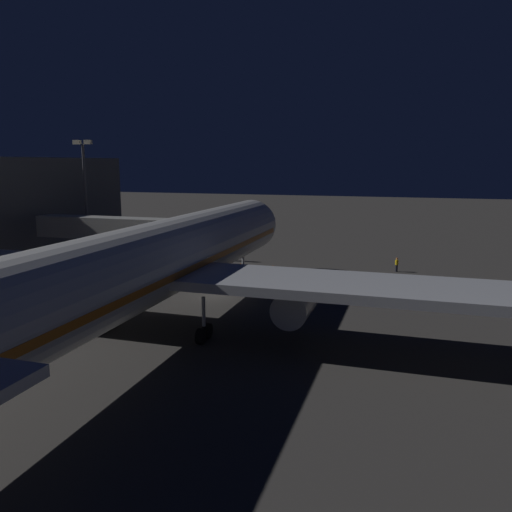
{
  "coord_description": "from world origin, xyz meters",
  "views": [
    {
      "loc": [
        -18.94,
        46.86,
        13.48
      ],
      "look_at": [
        -3.0,
        -4.73,
        3.5
      ],
      "focal_mm": 35.66,
      "sensor_mm": 36.0,
      "label": 1
    }
  ],
  "objects_px": {
    "apron_floodlight_mast": "(85,190)",
    "traffic_cone_nose_starboard": "(241,265)",
    "traffic_cone_nose_port": "(273,267)",
    "airliner_at_gate": "(149,265)",
    "jet_bridge": "(134,229)",
    "ground_crew_by_tug": "(397,264)"
  },
  "relations": [
    {
      "from": "airliner_at_gate",
      "to": "jet_bridge",
      "type": "height_order",
      "value": "airliner_at_gate"
    },
    {
      "from": "jet_bridge",
      "to": "ground_crew_by_tug",
      "type": "distance_m",
      "value": 32.34
    },
    {
      "from": "apron_floodlight_mast",
      "to": "traffic_cone_nose_port",
      "type": "height_order",
      "value": "apron_floodlight_mast"
    },
    {
      "from": "jet_bridge",
      "to": "apron_floodlight_mast",
      "type": "relative_size",
      "value": 1.32
    },
    {
      "from": "ground_crew_by_tug",
      "to": "traffic_cone_nose_port",
      "type": "height_order",
      "value": "ground_crew_by_tug"
    },
    {
      "from": "airliner_at_gate",
      "to": "traffic_cone_nose_starboard",
      "type": "height_order",
      "value": "airliner_at_gate"
    },
    {
      "from": "airliner_at_gate",
      "to": "ground_crew_by_tug",
      "type": "xyz_separation_m",
      "value": [
        -17.4,
        -30.88,
        -4.81
      ]
    },
    {
      "from": "apron_floodlight_mast",
      "to": "traffic_cone_nose_starboard",
      "type": "bearing_deg",
      "value": 179.1
    },
    {
      "from": "jet_bridge",
      "to": "airliner_at_gate",
      "type": "bearing_deg",
      "value": 123.51
    },
    {
      "from": "airliner_at_gate",
      "to": "jet_bridge",
      "type": "distance_m",
      "value": 21.2
    },
    {
      "from": "ground_crew_by_tug",
      "to": "airliner_at_gate",
      "type": "bearing_deg",
      "value": 60.6
    },
    {
      "from": "apron_floodlight_mast",
      "to": "traffic_cone_nose_starboard",
      "type": "relative_size",
      "value": 30.07
    },
    {
      "from": "airliner_at_gate",
      "to": "apron_floodlight_mast",
      "type": "bearing_deg",
      "value": -47.99
    },
    {
      "from": "airliner_at_gate",
      "to": "traffic_cone_nose_starboard",
      "type": "relative_size",
      "value": 107.54
    },
    {
      "from": "traffic_cone_nose_port",
      "to": "jet_bridge",
      "type": "bearing_deg",
      "value": 36.44
    },
    {
      "from": "airliner_at_gate",
      "to": "traffic_cone_nose_starboard",
      "type": "xyz_separation_m",
      "value": [
        2.2,
        -27.94,
        -5.52
      ]
    },
    {
      "from": "apron_floodlight_mast",
      "to": "jet_bridge",
      "type": "bearing_deg",
      "value": 142.38
    },
    {
      "from": "traffic_cone_nose_starboard",
      "to": "traffic_cone_nose_port",
      "type": "bearing_deg",
      "value": 180.0
    },
    {
      "from": "jet_bridge",
      "to": "traffic_cone_nose_port",
      "type": "distance_m",
      "value": 18.17
    },
    {
      "from": "airliner_at_gate",
      "to": "traffic_cone_nose_port",
      "type": "relative_size",
      "value": 107.54
    },
    {
      "from": "apron_floodlight_mast",
      "to": "ground_crew_by_tug",
      "type": "bearing_deg",
      "value": -176.56
    },
    {
      "from": "traffic_cone_nose_port",
      "to": "traffic_cone_nose_starboard",
      "type": "height_order",
      "value": "same"
    }
  ]
}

